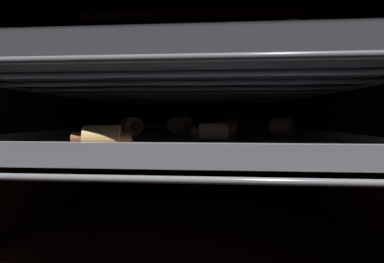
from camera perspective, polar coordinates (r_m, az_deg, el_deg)
The scene contains 24 objects.
ground_plane at distance 40.93cm, azimuth -0.89°, elevation -21.23°, with size 50.61×54.39×1.20cm, color black.
oven_wall_back at distance 63.56cm, azimuth 0.83°, elevation 5.58°, with size 50.61×1.20×37.07cm, color black.
oven_wall_left at distance 45.98cm, azimuth -33.49°, elevation 5.45°, with size 1.20×51.99×37.07cm, color black.
oven_wall_right at distance 42.99cm, azimuth 34.24°, elevation 5.56°, with size 1.20×51.99×37.07cm, color black.
heating_element at distance 41.02cm, azimuth -0.95°, elevation 29.77°, with size 38.57×20.77×1.70cm.
oven_rack_lower at distance 37.24cm, azimuth -0.91°, elevation -2.63°, with size 45.88×50.95×0.53cm.
baking_tray_lower at distance 37.16cm, azimuth -0.91°, elevation -1.49°, with size 42.12×42.45×2.05cm.
pig_in_blanket_lower_0 at distance 39.61cm, azimuth -16.36°, elevation 1.44°, with size 4.68×4.93×3.34cm.
pig_in_blanket_lower_1 at distance 38.09cm, azimuth -3.26°, elevation 1.49°, with size 5.31×5.54×3.33cm.
pig_in_blanket_lower_2 at distance 21.85cm, azimuth -23.36°, elevation -1.79°, with size 5.57×3.37×2.58cm.
pig_in_blanket_lower_3 at distance 29.62cm, azimuth 5.96°, elevation -0.03°, with size 6.24×2.69×2.56cm.
pig_in_blanket_lower_4 at distance 49.01cm, azimuth 10.64°, elevation 1.83°, with size 5.78×3.98×3.01cm.
pig_in_blanket_lower_5 at distance 39.38cm, azimuth 23.66°, elevation 1.26°, with size 4.52×4.47×3.36cm.
oven_rack_upper at distance 37.19cm, azimuth -0.93°, elevation 10.15°, with size 45.91×50.95×0.56cm.
baking_tray_upper at distance 37.30cm, azimuth -0.93°, elevation 11.57°, with size 42.12×42.45×2.72cm.
pig_in_blanket_upper_0 at distance 27.17cm, azimuth 33.87°, elevation 17.35°, with size 5.68×4.82×2.77cm.
pig_in_blanket_upper_1 at distance 40.28cm, azimuth -15.24°, elevation 13.32°, with size 2.82×5.79×2.77cm.
pig_in_blanket_upper_2 at distance 23.55cm, azimuth -19.32°, elevation 20.47°, with size 5.33×6.07×3.14cm.
pig_in_blanket_upper_4 at distance 23.23cm, azimuth 25.41°, elevation 20.87°, with size 4.50×5.79×3.39cm.
pig_in_blanket_upper_5 at distance 46.27cm, azimuth 8.19°, elevation 11.97°, with size 3.84×5.23×2.40cm.
pig_in_blanket_upper_6 at distance 28.84cm, azimuth -27.14°, elevation 16.95°, with size 4.07×5.64×2.94cm.
pig_in_blanket_upper_7 at distance 48.26cm, azimuth -6.10°, elevation 11.75°, with size 5.63×3.16×2.54cm.
pig_in_blanket_upper_8 at distance 42.80cm, azimuth 13.13°, elevation 12.95°, with size 4.14×5.62×2.99cm.
pig_in_blanket_upper_9 at distance 52.24cm, azimuth -12.72°, elevation 11.40°, with size 3.15×5.38×3.11cm.
Camera 1 is at (2.69, -36.89, 16.93)cm, focal length 19.27 mm.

